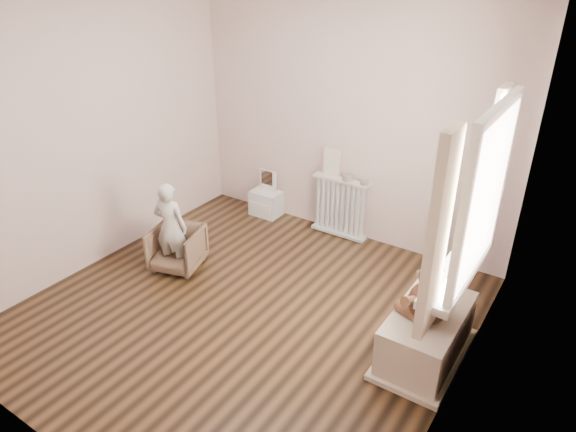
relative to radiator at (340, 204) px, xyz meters
The scene contains 19 objects.
floor 1.72m from the radiator, 90.64° to the right, with size 3.60×3.60×0.01m, color black.
back_wall 0.92m from the radiator, 98.84° to the left, with size 3.60×0.02×2.60m, color beige.
front_wall 3.60m from the radiator, 90.31° to the right, with size 3.60×0.02×2.60m, color beige.
left_wall 2.64m from the radiator, 137.27° to the right, with size 0.02×3.60×2.60m, color beige.
right_wall 2.61m from the radiator, 43.32° to the right, with size 0.02×3.60×2.60m, color beige.
window 2.46m from the radiator, 38.40° to the right, with size 0.03×0.90×1.10m, color white.
window_sill 2.20m from the radiator, 39.89° to the right, with size 0.22×1.10×0.06m, color silver.
curtain_left 2.73m from the radiator, 50.08° to the right, with size 0.06×0.26×1.30m, color beige.
curtain_right 2.08m from the radiator, 26.41° to the right, with size 0.06×0.26×1.30m, color beige.
radiator is the anchor object (origin of this frame).
paper_doll 0.47m from the radiator, behind, with size 0.19×0.02×0.32m, color beige.
tin_a 0.33m from the radiator, ahead, with size 0.11×0.11×0.07m, color #A59E8C.
tin_b 0.42m from the radiator, ahead, with size 0.09×0.09×0.05m, color #A59E8C.
toy_vanity 0.99m from the radiator, behind, with size 0.35×0.25×0.56m, color silver.
armchair 1.81m from the radiator, 124.82° to the right, with size 0.47×0.48×0.44m, color brown.
child 1.85m from the radiator, 123.93° to the right, with size 0.33×0.22×0.92m, color beige.
toy_bench 2.03m from the radiator, 42.11° to the right, with size 0.48×0.91×0.43m, color beige.
teddy_bear 2.12m from the radiator, 44.13° to the right, with size 0.39×0.30×0.48m, color #381F13, non-canonical shape.
plush_cat 2.01m from the radiator, 30.84° to the right, with size 0.17×0.28×0.24m, color slate, non-canonical shape.
Camera 1 is at (2.35, -2.86, 2.83)m, focal length 32.00 mm.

